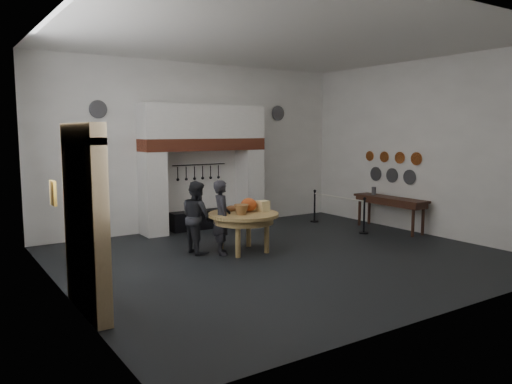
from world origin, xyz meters
TOP-DOWN VIEW (x-y plane):
  - floor at (0.00, 0.00)m, footprint 9.00×8.00m
  - ceiling at (0.00, 0.00)m, footprint 9.00×8.00m
  - wall_back at (0.00, 4.00)m, footprint 9.00×0.02m
  - wall_front at (0.00, -4.00)m, footprint 9.00×0.02m
  - wall_left at (-4.50, 0.00)m, footprint 0.02×8.00m
  - wall_right at (4.50, 0.00)m, footprint 0.02×8.00m
  - chimney_pier_left at (-1.48, 3.65)m, footprint 0.55×0.70m
  - chimney_pier_right at (1.48, 3.65)m, footprint 0.55×0.70m
  - hearth_brick_band at (0.00, 3.65)m, footprint 3.50×0.72m
  - chimney_hood at (0.00, 3.65)m, footprint 3.50×0.70m
  - iron_range at (0.00, 3.72)m, footprint 1.90×0.45m
  - utensil_rail at (0.00, 3.92)m, footprint 1.60×0.02m
  - door_recess at (-4.47, -1.00)m, footprint 0.04×1.10m
  - door_jamb_near at (-4.38, -1.70)m, footprint 0.22×0.30m
  - door_jamb_far at (-4.38, -0.30)m, footprint 0.22×0.30m
  - door_lintel at (-4.38, -1.00)m, footprint 0.22×1.70m
  - wall_plaque at (-4.45, 0.80)m, footprint 0.05×0.34m
  - work_table at (-0.49, 0.84)m, footprint 1.90×1.90m
  - pumpkin at (-0.29, 0.94)m, footprint 0.36×0.36m
  - cheese_block_big at (0.01, 0.79)m, footprint 0.22×0.22m
  - cheese_block_small at (-0.01, 1.09)m, footprint 0.18×0.18m
  - wicker_basket at (-0.64, 0.69)m, footprint 0.39×0.39m
  - bread_loaf at (-0.59, 1.19)m, footprint 0.31×0.18m
  - visitor_near at (-0.98, 0.95)m, footprint 0.57×0.69m
  - visitor_far at (-1.38, 1.35)m, footprint 0.62×0.79m
  - side_table at (4.10, 0.72)m, footprint 0.55×2.20m
  - pewter_jug at (4.10, 1.32)m, footprint 0.12×0.12m
  - copper_pan_a at (4.46, 0.20)m, footprint 0.03×0.34m
  - copper_pan_b at (4.46, 0.75)m, footprint 0.03×0.32m
  - copper_pan_c at (4.46, 1.30)m, footprint 0.03×0.30m
  - copper_pan_d at (4.46, 1.85)m, footprint 0.03×0.28m
  - pewter_plate_left at (4.46, 0.40)m, footprint 0.03×0.40m
  - pewter_plate_mid at (4.46, 1.00)m, footprint 0.03×0.40m
  - pewter_plate_right at (4.46, 1.60)m, footprint 0.03×0.40m
  - pewter_plate_back_left at (-2.70, 3.96)m, footprint 0.44×0.03m
  - pewter_plate_back_right at (2.70, 3.96)m, footprint 0.44×0.03m
  - barrier_post_near at (3.20, 0.78)m, footprint 0.05×0.05m
  - barrier_post_far at (3.20, 2.78)m, footprint 0.05×0.05m
  - barrier_rope at (3.20, 1.78)m, footprint 0.04×2.00m

SIDE VIEW (x-z plane):
  - floor at x=0.00m, z-range -0.01..0.01m
  - iron_range at x=0.00m, z-range 0.00..0.50m
  - barrier_post_near at x=3.20m, z-range 0.00..0.90m
  - barrier_post_far at x=3.20m, z-range 0.00..0.90m
  - visitor_far at x=-1.38m, z-range 0.00..1.60m
  - visitor_near at x=-0.98m, z-range 0.00..1.63m
  - work_table at x=-0.49m, z-range 0.80..0.88m
  - barrier_rope at x=3.20m, z-range 0.83..0.87m
  - side_table at x=4.10m, z-range 0.84..0.90m
  - bread_loaf at x=-0.59m, z-range 0.87..1.01m
  - cheese_block_small at x=-0.01m, z-range 0.88..1.07m
  - wicker_basket at x=-0.64m, z-range 0.88..1.09m
  - cheese_block_big at x=0.01m, z-range 0.88..1.11m
  - pewter_jug at x=4.10m, z-range 0.90..1.12m
  - pumpkin at x=-0.29m, z-range 0.88..1.18m
  - chimney_pier_left at x=-1.48m, z-range 0.00..2.15m
  - chimney_pier_right at x=1.48m, z-range 0.00..2.15m
  - door_recess at x=-4.47m, z-range 0.00..2.50m
  - door_jamb_near at x=-4.38m, z-range 0.00..2.60m
  - door_jamb_far at x=-4.38m, z-range 0.00..2.60m
  - pewter_plate_left at x=4.46m, z-range 1.25..1.65m
  - pewter_plate_mid at x=4.46m, z-range 1.25..1.65m
  - pewter_plate_right at x=4.46m, z-range 1.25..1.65m
  - wall_plaque at x=-4.45m, z-range 1.38..1.82m
  - utensil_rail at x=0.00m, z-range 1.74..1.76m
  - copper_pan_b at x=4.46m, z-range 1.79..2.11m
  - copper_pan_d at x=4.46m, z-range 1.81..2.09m
  - copper_pan_a at x=4.46m, z-range 1.78..2.12m
  - copper_pan_c at x=4.46m, z-range 1.80..2.10m
  - wall_back at x=0.00m, z-range 0.00..4.50m
  - wall_front at x=0.00m, z-range 0.00..4.50m
  - wall_left at x=-4.50m, z-range 0.00..4.50m
  - wall_right at x=4.50m, z-range 0.00..4.50m
  - hearth_brick_band at x=0.00m, z-range 2.15..2.47m
  - door_lintel at x=-4.38m, z-range 2.50..2.80m
  - chimney_hood at x=0.00m, z-range 2.47..3.37m
  - pewter_plate_back_left at x=-2.70m, z-range 2.98..3.42m
  - pewter_plate_back_right at x=2.70m, z-range 2.98..3.42m
  - ceiling at x=0.00m, z-range 4.49..4.51m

